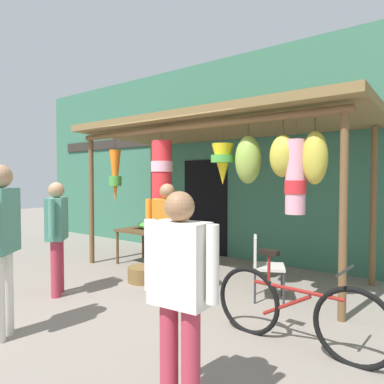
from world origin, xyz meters
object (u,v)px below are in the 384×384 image
display_table (149,233)px  folding_chair (263,262)px  parked_bicycle (295,311)px  flower_heap_on_table (152,225)px  wicker_basket_by_table (143,274)px  vendor_in_orange (1,235)px  customer_foreground (57,229)px  shopper_by_bananas (180,284)px  passerby_at_right (167,230)px

display_table → folding_chair: bearing=-10.6°
display_table → parked_bicycle: (3.40, -1.51, -0.23)m
flower_heap_on_table → wicker_basket_by_table: (0.72, -0.93, -0.61)m
flower_heap_on_table → vendor_in_orange: size_ratio=0.34×
customer_foreground → vendor_in_orange: bearing=-54.8°
folding_chair → parked_bicycle: 1.34m
folding_chair → wicker_basket_by_table: (-1.84, -0.39, -0.39)m
parked_bicycle → shopper_by_bananas: size_ratio=1.15×
passerby_at_right → display_table: bearing=142.0°
display_table → shopper_by_bananas: (3.13, -2.91, 0.31)m
shopper_by_bananas → flower_heap_on_table: bearing=136.5°
vendor_in_orange → customer_foreground: size_ratio=1.12×
parked_bicycle → vendor_in_orange: (-2.41, -1.60, 0.69)m
parked_bicycle → flower_heap_on_table: bearing=155.2°
flower_heap_on_table → customer_foreground: size_ratio=0.38×
flower_heap_on_table → folding_chair: folding_chair is taller
display_table → customer_foreground: customer_foreground is taller
parked_bicycle → vendor_in_orange: bearing=-146.3°
shopper_by_bananas → wicker_basket_by_table: bearing=139.8°
wicker_basket_by_table → vendor_in_orange: size_ratio=0.27×
shopper_by_bananas → folding_chair: bearing=103.2°
customer_foreground → wicker_basket_by_table: bearing=67.7°
folding_chair → passerby_at_right: passerby_at_right is taller
parked_bicycle → shopper_by_bananas: shopper_by_bananas is taller
flower_heap_on_table → customer_foreground: (0.24, -2.10, 0.19)m
flower_heap_on_table → passerby_at_right: size_ratio=0.39×
display_table → shopper_by_bananas: size_ratio=0.73×
parked_bicycle → vendor_in_orange: vendor_in_orange is taller
folding_chair → parked_bicycle: (0.84, -1.03, -0.16)m
wicker_basket_by_table → shopper_by_bananas: 3.26m
display_table → flower_heap_on_table: bearing=95.3°
customer_foreground → shopper_by_bananas: bearing=-16.7°
wicker_basket_by_table → parked_bicycle: bearing=-13.5°
wicker_basket_by_table → customer_foreground: bearing=-112.3°
folding_chair → wicker_basket_by_table: size_ratio=1.75×
folding_chair → shopper_by_bananas: (0.57, -2.43, 0.39)m
shopper_by_bananas → vendor_in_orange: bearing=-174.5°
vendor_in_orange → shopper_by_bananas: 2.15m
vendor_in_orange → shopper_by_bananas: bearing=5.5°
customer_foreground → passerby_at_right: customer_foreground is taller
display_table → vendor_in_orange: vendor_in_orange is taller
folding_chair → parked_bicycle: parked_bicycle is taller
flower_heap_on_table → parked_bicycle: size_ratio=0.34×
folding_chair → customer_foreground: size_ratio=0.54×
wicker_basket_by_table → shopper_by_bananas: size_ratio=0.32×
flower_heap_on_table → parked_bicycle: 3.77m
wicker_basket_by_table → customer_foreground: (-0.48, -1.17, 0.80)m
display_table → folding_chair: folding_chair is taller
flower_heap_on_table → shopper_by_bananas: bearing=-43.5°
parked_bicycle → passerby_at_right: passerby_at_right is taller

